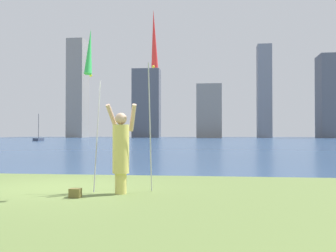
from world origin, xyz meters
TOP-DOWN VIEW (x-y plane):
  - ground at (0.00, 50.95)m, footprint 120.00×138.00m
  - person at (1.83, -0.83)m, footprint 0.71×0.52m
  - kite_flag_left at (1.24, -1.14)m, footprint 0.16×0.98m
  - kite_flag_right at (2.43, -0.10)m, footprint 0.16×0.95m
  - bag at (1.05, -1.45)m, footprint 0.22×0.18m
  - sailboat_2 at (-24.69, 52.32)m, footprint 1.12×2.76m
  - skyline_tower_0 at (-36.08, 102.09)m, footprint 4.70×6.41m
  - skyline_tower_1 at (-16.19, 102.02)m, footprint 7.60×4.20m
  - skyline_tower_2 at (1.31, 100.78)m, footprint 6.63×7.81m
  - skyline_tower_3 at (15.99, 102.18)m, footprint 3.73×4.34m
  - skyline_tower_4 at (31.91, 99.94)m, footprint 4.94×7.57m

SIDE VIEW (x-z plane):
  - ground at x=0.00m, z-range -0.12..0.00m
  - bag at x=1.05m, z-range 0.00..0.18m
  - sailboat_2 at x=-24.69m, z-range -1.89..2.45m
  - person at x=1.83m, z-range -0.02..1.91m
  - kite_flag_left at x=1.24m, z-range 1.16..4.65m
  - kite_flag_right at x=2.43m, z-range 1.31..5.43m
  - skyline_tower_2 at x=1.31m, z-range 0.00..14.25m
  - skyline_tower_1 at x=-16.19m, z-range 0.00..19.06m
  - skyline_tower_4 at x=31.91m, z-range 0.00..21.43m
  - skyline_tower_3 at x=15.99m, z-range 0.00..24.97m
  - skyline_tower_0 at x=-36.08m, z-range 0.00..27.77m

